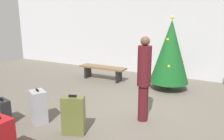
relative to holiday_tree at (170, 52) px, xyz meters
The scene contains 8 objects.
ground_plane 2.27m from the holiday_tree, 96.22° to the right, with size 16.00×16.00×0.00m, color #665E54.
back_wall 1.71m from the holiday_tree, 97.38° to the left, with size 16.00×0.20×3.30m, color silver.
holiday_tree is the anchor object (origin of this frame).
waiting_bench 2.47m from the holiday_tree, behind, with size 1.70×0.44×0.48m.
traveller_0 2.41m from the holiday_tree, 88.49° to the right, with size 0.40×0.40×1.81m.
suitcase_0 4.07m from the holiday_tree, 117.40° to the right, with size 0.44×0.41×0.74m.
suitcase_1 3.77m from the holiday_tree, 103.88° to the right, with size 0.47×0.36×0.79m.
suitcase_4 4.73m from the holiday_tree, 121.88° to the right, with size 0.42×0.28×0.57m.
Camera 1 is at (1.82, -4.75, 2.19)m, focal length 36.01 mm.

